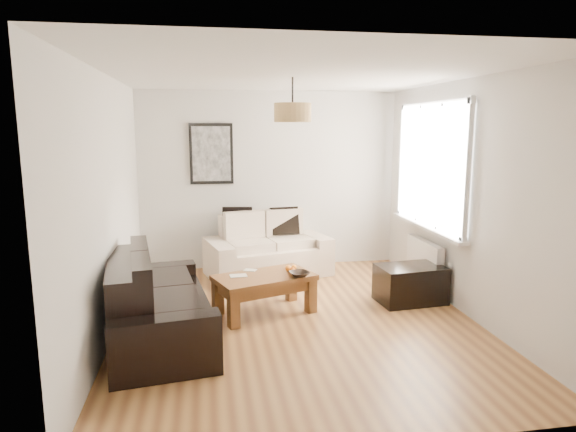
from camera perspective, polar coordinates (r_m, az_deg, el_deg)
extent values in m
plane|color=brown|center=(5.58, 1.03, -11.77)|extent=(4.50, 4.50, 0.00)
cube|color=white|center=(6.72, 15.27, -4.90)|extent=(0.10, 0.90, 0.52)
cylinder|color=tan|center=(5.47, 0.52, 11.70)|extent=(0.40, 0.40, 0.20)
cube|color=black|center=(6.23, 13.77, -7.53)|extent=(0.82, 0.57, 0.44)
cube|color=black|center=(7.21, -5.79, -0.67)|extent=(0.44, 0.19, 0.42)
cube|color=black|center=(7.29, -0.40, -0.58)|extent=(0.42, 0.17, 0.40)
imported|color=black|center=(5.58, 1.30, -6.62)|extent=(0.27, 0.27, 0.05)
sphere|color=orange|center=(5.71, 0.45, -6.11)|extent=(0.07, 0.07, 0.06)
sphere|color=orange|center=(5.79, 0.68, -5.86)|extent=(0.08, 0.08, 0.06)
sphere|color=orange|center=(5.76, 0.02, -5.95)|extent=(0.08, 0.08, 0.07)
cube|color=beige|center=(5.63, -5.67, -6.78)|extent=(0.20, 0.14, 0.01)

